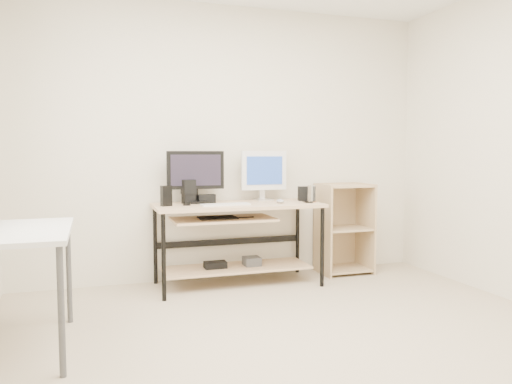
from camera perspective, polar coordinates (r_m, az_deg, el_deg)
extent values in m
cube|color=#C0AF94|center=(3.18, 6.64, -17.98)|extent=(4.00, 4.00, 0.01)
cube|color=silver|center=(4.83, -3.26, 5.58)|extent=(4.00, 0.01, 2.60)
cube|color=#D8B589|center=(4.52, -2.11, -1.52)|extent=(1.50, 0.65, 0.03)
cube|color=#D8B589|center=(4.44, -3.78, -3.12)|extent=(0.90, 0.49, 0.02)
cube|color=#D8B589|center=(4.66, -2.26, -8.62)|extent=(1.35, 0.46, 0.02)
cube|color=black|center=(4.43, -4.41, -2.94)|extent=(0.33, 0.22, 0.01)
cylinder|color=black|center=(4.45, -1.13, -2.91)|extent=(0.14, 0.01, 0.01)
cube|color=#404043|center=(4.69, -0.48, -7.91)|extent=(0.15, 0.15, 0.08)
cube|color=black|center=(4.60, -4.68, -8.29)|extent=(0.20, 0.12, 0.06)
cylinder|color=black|center=(4.16, -10.51, -7.36)|extent=(0.04, 0.04, 0.72)
cylinder|color=black|center=(4.71, -11.44, -5.97)|extent=(0.04, 0.04, 0.72)
cylinder|color=black|center=(4.56, 7.58, -6.26)|extent=(0.04, 0.04, 0.72)
cylinder|color=black|center=(5.07, 4.77, -5.15)|extent=(0.04, 0.04, 0.72)
cube|color=silver|center=(3.33, -25.60, -4.14)|extent=(0.60, 1.00, 0.03)
cylinder|color=#404043|center=(2.93, -21.37, -12.64)|extent=(0.04, 0.04, 0.72)
cylinder|color=#404043|center=(3.82, -20.60, -8.62)|extent=(0.04, 0.04, 0.72)
cube|color=tan|center=(4.99, 7.61, -4.27)|extent=(0.02, 0.40, 0.90)
cube|color=tan|center=(5.22, 12.38, -3.96)|extent=(0.02, 0.40, 0.90)
cube|color=tan|center=(5.27, 9.07, -3.83)|extent=(0.50, 0.02, 0.90)
cube|color=tan|center=(5.18, 9.99, -8.61)|extent=(0.46, 0.38, 0.02)
cube|color=tan|center=(5.10, 10.05, -4.12)|extent=(0.46, 0.38, 0.02)
cube|color=tan|center=(5.06, 10.12, 0.71)|extent=(0.46, 0.38, 0.02)
cylinder|color=black|center=(4.59, -6.91, -1.13)|extent=(0.22, 0.22, 0.02)
cylinder|color=black|center=(4.59, -6.92, -0.32)|extent=(0.05, 0.05, 0.11)
cube|color=black|center=(4.57, -6.95, 2.51)|extent=(0.52, 0.09, 0.35)
cube|color=black|center=(4.54, -6.87, 2.50)|extent=(0.44, 0.03, 0.28)
cube|color=silver|center=(4.81, 0.89, -0.88)|extent=(0.16, 0.14, 0.01)
cylinder|color=silver|center=(4.81, 0.89, -0.27)|extent=(0.04, 0.04, 0.09)
cube|color=silver|center=(4.80, 0.89, 2.49)|extent=(0.45, 0.05, 0.38)
cube|color=#224194|center=(4.77, 0.99, 2.48)|extent=(0.38, 0.01, 0.30)
cube|color=silver|center=(4.37, -3.52, -1.44)|extent=(0.44, 0.15, 0.02)
ellipsoid|color=#B4B4B9|center=(4.56, 2.80, -1.05)|extent=(0.07, 0.11, 0.04)
cube|color=black|center=(4.58, -5.68, -0.77)|extent=(0.16, 0.08, 0.08)
cube|color=black|center=(4.55, -7.73, -0.78)|extent=(0.11, 0.11, 0.09)
cube|color=black|center=(4.54, -7.75, 0.59)|extent=(0.13, 0.13, 0.13)
cube|color=black|center=(4.81, 5.51, -0.18)|extent=(0.14, 0.14, 0.14)
cube|color=black|center=(4.36, -10.22, -0.44)|extent=(0.10, 0.08, 0.18)
cylinder|color=black|center=(4.40, -7.91, -1.34)|extent=(0.08, 0.08, 0.03)
cube|color=black|center=(4.64, 5.91, -1.14)|extent=(0.09, 0.14, 0.01)
cylinder|color=#AC744D|center=(4.67, 6.38, -1.12)|extent=(0.12, 0.12, 0.01)
cylinder|color=white|center=(4.67, 6.39, -0.17)|extent=(0.09, 0.09, 0.15)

